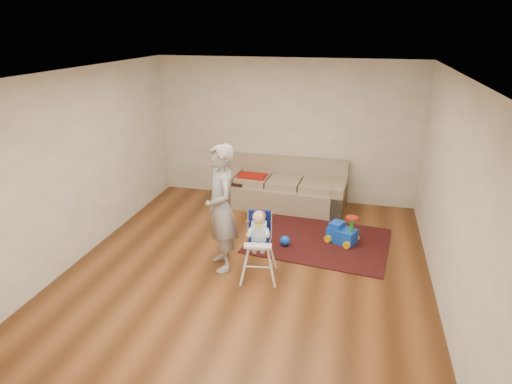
% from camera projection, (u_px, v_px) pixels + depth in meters
% --- Properties ---
extents(ground, '(5.50, 5.50, 0.00)m').
position_uv_depth(ground, '(249.00, 266.00, 6.15)').
color(ground, '#4E2B13').
rests_on(ground, ground).
extents(room_envelope, '(5.04, 5.52, 2.72)m').
position_uv_depth(room_envelope, '(258.00, 130.00, 5.94)').
color(room_envelope, beige).
rests_on(room_envelope, ground).
extents(sofa, '(2.31, 1.05, 0.87)m').
position_uv_depth(sofa, '(285.00, 184.00, 8.05)').
color(sofa, gray).
rests_on(sofa, ground).
extents(side_table, '(0.49, 0.49, 0.49)m').
position_uv_depth(side_table, '(233.00, 191.00, 8.25)').
color(side_table, black).
rests_on(side_table, ground).
extents(area_rug, '(2.31, 1.84, 0.02)m').
position_uv_depth(area_rug, '(319.00, 241.00, 6.87)').
color(area_rug, black).
rests_on(area_rug, ground).
extents(ride_on_toy, '(0.53, 0.47, 0.48)m').
position_uv_depth(ride_on_toy, '(343.00, 228.00, 6.73)').
color(ride_on_toy, blue).
rests_on(ride_on_toy, area_rug).
extents(toy_ball, '(0.16, 0.16, 0.16)m').
position_uv_depth(toy_ball, '(285.00, 241.00, 6.68)').
color(toy_ball, blue).
rests_on(toy_ball, area_rug).
extents(high_chair, '(0.53, 0.53, 1.00)m').
position_uv_depth(high_chair, '(259.00, 246.00, 5.72)').
color(high_chair, white).
rests_on(high_chair, ground).
extents(adult, '(0.71, 0.79, 1.80)m').
position_uv_depth(adult, '(221.00, 209.00, 5.83)').
color(adult, gray).
rests_on(adult, ground).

